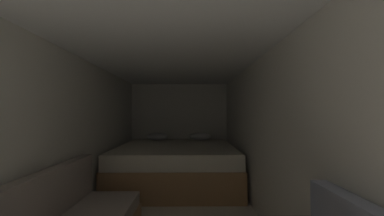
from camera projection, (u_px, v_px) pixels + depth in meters
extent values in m
cube|color=silver|center=(179.00, 126.00, 5.12)|extent=(2.35, 0.05, 2.01)
cube|color=silver|center=(63.00, 141.00, 2.39)|extent=(0.05, 5.40, 2.01)
cube|color=silver|center=(270.00, 141.00, 2.41)|extent=(0.05, 5.40, 2.01)
cube|color=white|center=(168.00, 49.00, 2.42)|extent=(2.35, 5.40, 0.05)
cube|color=#9E7247|center=(177.00, 171.00, 4.03)|extent=(2.13, 1.99, 0.47)
cube|color=beige|center=(177.00, 152.00, 4.04)|extent=(2.09, 1.95, 0.24)
ellipsoid|color=white|center=(157.00, 136.00, 4.83)|extent=(0.48, 0.32, 0.17)
ellipsoid|color=white|center=(200.00, 136.00, 4.84)|extent=(0.48, 0.32, 0.17)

